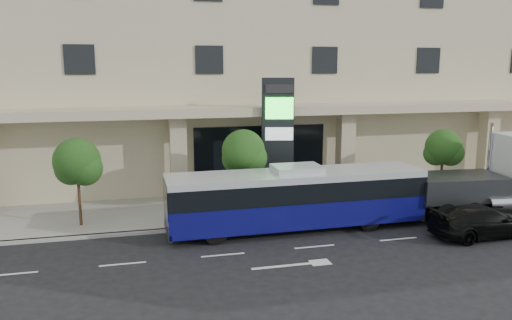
# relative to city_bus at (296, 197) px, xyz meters

# --- Properties ---
(ground) EXTENTS (120.00, 120.00, 0.00)m
(ground) POSITION_rel_city_bus_xyz_m (0.03, -0.94, -1.58)
(ground) COLOR black
(ground) RESTS_ON ground
(sidewalk) EXTENTS (120.00, 6.00, 0.15)m
(sidewalk) POSITION_rel_city_bus_xyz_m (0.03, 4.06, -1.50)
(sidewalk) COLOR gray
(sidewalk) RESTS_ON ground
(curb) EXTENTS (120.00, 0.30, 0.15)m
(curb) POSITION_rel_city_bus_xyz_m (0.03, 1.06, -1.50)
(curb) COLOR gray
(curb) RESTS_ON ground
(convention_center) EXTENTS (60.00, 17.60, 20.00)m
(convention_center) POSITION_rel_city_bus_xyz_m (0.03, 14.49, 8.40)
(convention_center) COLOR #BCAF8D
(convention_center) RESTS_ON ground
(tree_left) EXTENTS (2.27, 2.20, 4.22)m
(tree_left) POSITION_rel_city_bus_xyz_m (-9.95, 2.65, 1.54)
(tree_left) COLOR #422B19
(tree_left) RESTS_ON sidewalk
(tree_mid) EXTENTS (2.28, 2.20, 4.38)m
(tree_mid) POSITION_rel_city_bus_xyz_m (-1.95, 2.65, 1.68)
(tree_mid) COLOR #422B19
(tree_mid) RESTS_ON sidewalk
(tree_right) EXTENTS (2.10, 2.00, 4.04)m
(tree_right) POSITION_rel_city_bus_xyz_m (9.55, 2.65, 1.46)
(tree_right) COLOR #422B19
(tree_right) RESTS_ON sidewalk
(city_bus) EXTENTS (12.25, 2.70, 3.10)m
(city_bus) POSITION_rel_city_bus_xyz_m (0.00, 0.00, 0.00)
(city_bus) COLOR black
(city_bus) RESTS_ON ground
(tow_truck) EXTENTS (10.46, 3.29, 4.75)m
(tow_truck) POSITION_rel_city_bus_xyz_m (11.12, -0.54, 0.38)
(tow_truck) COLOR #2D3033
(tow_truck) RESTS_ON ground
(black_sedan) EXTENTS (5.03, 2.19, 1.44)m
(black_sedan) POSITION_rel_city_bus_xyz_m (7.89, -3.02, -0.86)
(black_sedan) COLOR black
(black_sedan) RESTS_ON ground
(signage_pylon) EXTENTS (1.81, 0.98, 6.90)m
(signage_pylon) POSITION_rel_city_bus_xyz_m (0.29, 4.26, 2.07)
(signage_pylon) COLOR black
(signage_pylon) RESTS_ON sidewalk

